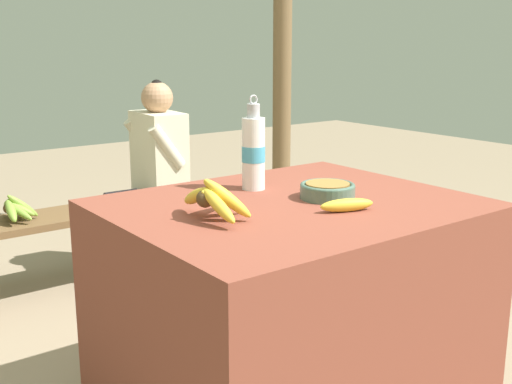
# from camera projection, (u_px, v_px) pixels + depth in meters

# --- Properties ---
(market_counter) EXTENTS (1.14, 0.93, 0.77)m
(market_counter) POSITION_uv_depth(u_px,v_px,m) (290.00, 311.00, 2.18)
(market_counter) COLOR brown
(market_counter) RESTS_ON ground_plane
(banana_bunch_ripe) EXTENTS (0.18, 0.30, 0.14)m
(banana_bunch_ripe) POSITION_uv_depth(u_px,v_px,m) (214.00, 198.00, 1.88)
(banana_bunch_ripe) COLOR #4C381E
(banana_bunch_ripe) RESTS_ON market_counter
(serving_bowl) EXTENTS (0.18, 0.18, 0.05)m
(serving_bowl) POSITION_uv_depth(u_px,v_px,m) (327.00, 190.00, 2.13)
(serving_bowl) COLOR #4C6B5B
(serving_bowl) RESTS_ON market_counter
(water_bottle) EXTENTS (0.08, 0.08, 0.33)m
(water_bottle) POSITION_uv_depth(u_px,v_px,m) (253.00, 152.00, 2.24)
(water_bottle) COLOR white
(water_bottle) RESTS_ON market_counter
(loose_banana_front) EXTENTS (0.18, 0.10, 0.04)m
(loose_banana_front) POSITION_uv_depth(u_px,v_px,m) (347.00, 205.00, 1.97)
(loose_banana_front) COLOR gold
(loose_banana_front) RESTS_ON market_counter
(wooden_bench) EXTENTS (1.77, 0.32, 0.42)m
(wooden_bench) POSITION_uv_depth(u_px,v_px,m) (104.00, 218.00, 3.41)
(wooden_bench) COLOR brown
(wooden_bench) RESTS_ON ground_plane
(seated_vendor) EXTENTS (0.41, 0.40, 1.07)m
(seated_vendor) POSITION_uv_depth(u_px,v_px,m) (152.00, 165.00, 3.49)
(seated_vendor) COLOR #564C60
(seated_vendor) RESTS_ON ground_plane
(banana_bunch_green) EXTENTS (0.17, 0.28, 0.15)m
(banana_bunch_green) POSITION_uv_depth(u_px,v_px,m) (15.00, 208.00, 3.12)
(banana_bunch_green) COLOR #4C381E
(banana_bunch_green) RESTS_ON wooden_bench
(support_post_far) EXTENTS (0.12, 0.12, 2.56)m
(support_post_far) POSITION_uv_depth(u_px,v_px,m) (282.00, 40.00, 4.10)
(support_post_far) COLOR brown
(support_post_far) RESTS_ON ground_plane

